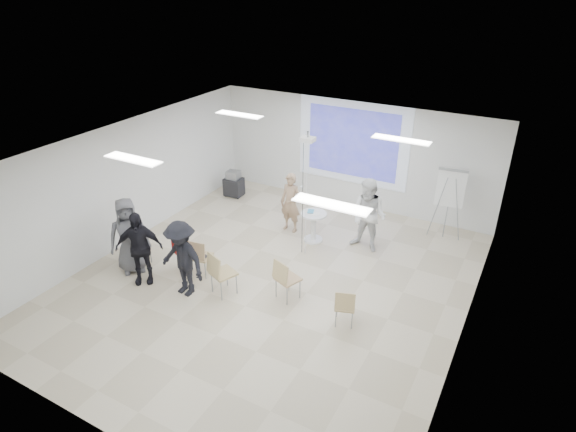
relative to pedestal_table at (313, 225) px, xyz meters
The scene contains 30 objects.
floor 2.12m from the pedestal_table, 90.84° to the right, with size 8.00×9.00×0.10m, color beige.
ceiling 3.32m from the pedestal_table, 90.84° to the right, with size 8.00×9.00×0.10m, color white.
wall_back 2.71m from the pedestal_table, 90.70° to the left, with size 8.00×0.10×3.00m, color silver.
wall_left 4.69m from the pedestal_table, 153.22° to the right, with size 0.10×9.00×3.00m, color silver.
wall_right 4.64m from the pedestal_table, 27.12° to the right, with size 0.10×9.00×3.00m, color silver.
projection_halo 2.81m from the pedestal_table, 90.72° to the left, with size 3.20×0.01×2.30m, color silver.
projection_image 2.79m from the pedestal_table, 90.72° to the left, with size 2.60×0.01×1.90m, color #3539B7.
pedestal_table is the anchor object (origin of this frame).
player_left 0.91m from the pedestal_table, 163.89° to the left, with size 0.65×0.44×1.78m, color tan.
player_right 1.45m from the pedestal_table, 11.25° to the left, with size 0.97×0.77×2.01m, color white.
controller_left 1.05m from the pedestal_table, 141.10° to the left, with size 0.04×0.11×0.04m, color silver.
controller_right 1.54m from the pedestal_table, 24.34° to the left, with size 0.04×0.11×0.04m, color white.
chair_far_left 4.27m from the pedestal_table, 136.74° to the right, with size 0.58×0.61×0.97m.
chair_left_mid 3.27m from the pedestal_table, 127.11° to the right, with size 0.53×0.54×0.83m.
chair_left_inner 3.01m from the pedestal_table, 120.07° to the right, with size 0.49×0.52×0.90m.
chair_center 3.04m from the pedestal_table, 103.23° to the right, with size 0.61×0.63×0.99m.
chair_right_inner 2.52m from the pedestal_table, 77.21° to the right, with size 0.57×0.59×0.93m.
chair_right_far 3.27m from the pedestal_table, 53.57° to the right, with size 0.49×0.51×0.81m.
red_jacket 3.39m from the pedestal_table, 125.12° to the right, with size 0.48×0.11×0.46m, color #AE1815.
laptop 2.93m from the pedestal_table, 121.24° to the right, with size 0.33×0.24×0.03m, color black.
audience_left 4.21m from the pedestal_table, 126.25° to the right, with size 1.11×0.67×1.91m, color black.
audience_mid 3.59m from the pedestal_table, 112.97° to the right, with size 1.23×0.67×1.90m, color black.
audience_outer 4.36m from the pedestal_table, 133.58° to the right, with size 0.96×0.63×1.97m, color #5C5C62.
flipchart_easel 3.44m from the pedestal_table, 31.27° to the left, with size 0.80×0.61×1.86m.
av_cart 3.52m from the pedestal_table, 158.58° to the left, with size 0.55×0.45×0.79m.
ceiling_projector 2.32m from the pedestal_table, 83.09° to the right, with size 0.30×0.25×3.00m.
fluor_panel_nw 3.24m from the pedestal_table, behind, with size 1.20×0.30×0.02m, color white.
fluor_panel_ne 3.21m from the pedestal_table, ahead, with size 1.20×0.30×0.02m, color white.
fluor_panel_sw 4.82m from the pedestal_table, 119.70° to the right, with size 1.20×0.30×0.02m, color white.
fluor_panel_se 4.79m from the pedestal_table, 61.04° to the right, with size 1.20×0.30×0.02m, color white.
Camera 1 is at (4.53, -7.46, 6.08)m, focal length 30.00 mm.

